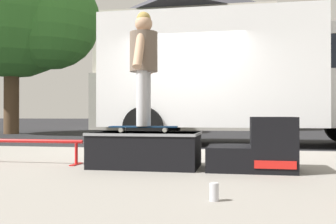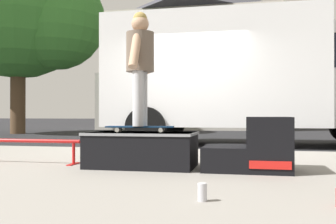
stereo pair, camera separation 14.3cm
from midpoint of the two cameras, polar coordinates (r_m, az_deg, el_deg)
name	(u,v)px [view 2 (the right image)]	position (r m, az deg, el deg)	size (l,w,h in m)	color
ground_plane	(180,153)	(7.41, 2.35, -6.01)	(140.00, 140.00, 0.00)	black
sidewalk_slab	(134,173)	(4.49, -4.09, -8.85)	(50.00, 5.00, 0.12)	gray
skate_box	(142,148)	(4.47, -2.93, -5.36)	(1.23, 0.70, 0.40)	black
kicker_ramp	(255,148)	(4.33, 13.53, -5.18)	(0.92, 0.70, 0.58)	black
grind_rail	(28,145)	(5.11, -19.13, -4.62)	(1.39, 0.28, 0.30)	red
skateboard	(140,127)	(4.50, -3.21, -2.23)	(0.80, 0.29, 0.07)	navy
skater_kid	(140,59)	(4.55, -3.20, 7.78)	(0.32, 0.68, 1.32)	silver
soda_can_b	(202,192)	(2.76, 6.56, -11.60)	(0.07, 0.07, 0.13)	silver
box_truck	(255,74)	(9.52, 13.08, 5.48)	(6.91, 2.63, 3.05)	white
street_tree_main	(26,8)	(16.45, -19.84, 14.15)	(6.33, 5.76, 7.90)	brown
house_behind	(197,54)	(22.62, 4.41, 8.50)	(9.54, 8.22, 8.40)	beige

